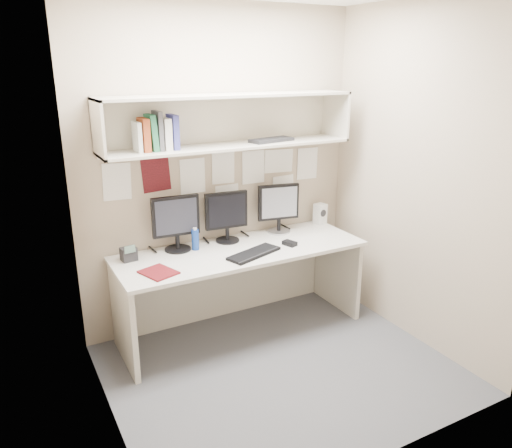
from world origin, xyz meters
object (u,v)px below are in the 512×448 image
desk_phone (129,254)px  speaker (320,214)px  monitor_right (279,206)px  desk (241,290)px  monitor_left (176,221)px  keyboard (254,253)px  maroon_notebook (159,272)px  monitor_center (227,214)px

desk_phone → speaker: bearing=-5.4°
monitor_right → desk: bearing=-145.2°
monitor_left → monitor_right: bearing=3.6°
desk → monitor_left: (-0.45, 0.22, 0.60)m
desk → monitor_right: monitor_right is taller
keyboard → maroon_notebook: 0.76m
monitor_left → desk: bearing=-22.3°
monitor_center → speaker: bearing=6.0°
monitor_left → keyboard: monitor_left is taller
keyboard → monitor_center: bearing=77.5°
monitor_center → maroon_notebook: (-0.71, -0.38, -0.22)m
monitor_left → keyboard: (0.48, -0.39, -0.23)m
monitor_right → monitor_left: bearing=-169.8°
desk → keyboard: size_ratio=4.40×
desk → desk_phone: 0.96m
desk → speaker: size_ratio=10.69×
desk → speaker: bearing=14.2°
desk → desk_phone: bearing=168.3°
keyboard → speaker: speaker is taller
monitor_right → maroon_notebook: (-1.21, -0.38, -0.23)m
desk → keyboard: 0.41m
monitor_right → keyboard: monitor_right is taller
monitor_center → keyboard: monitor_center is taller
monitor_left → monitor_right: 0.93m
monitor_center → keyboard: size_ratio=0.92×
desk_phone → monitor_center: bearing=-4.4°
monitor_left → monitor_right: size_ratio=1.03×
monitor_left → maroon_notebook: bearing=-122.5°
monitor_left → maroon_notebook: (-0.28, -0.38, -0.23)m
monitor_left → speaker: bearing=4.4°
desk → monitor_left: monitor_left is taller
desk → monitor_center: 0.63m
desk_phone → monitor_right: bearing=-5.5°
desk → maroon_notebook: bearing=-167.5°
desk → monitor_right: (0.48, 0.22, 0.60)m
speaker → desk_phone: size_ratio=1.41×
monitor_left → maroon_notebook: monitor_left is taller
desk → monitor_left: bearing=154.0°
desk → keyboard: bearing=-79.8°
keyboard → desk: bearing=80.9°
desk → desk_phone: desk_phone is taller
monitor_right → desk_phone: monitor_right is taller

